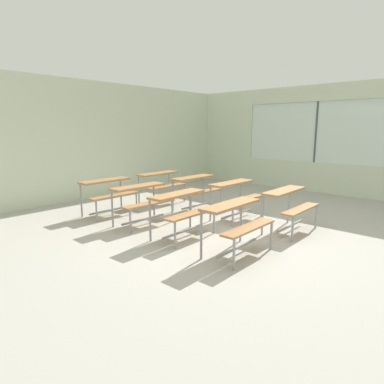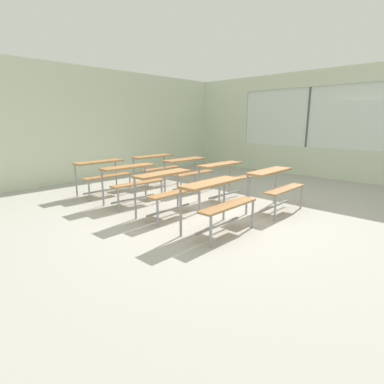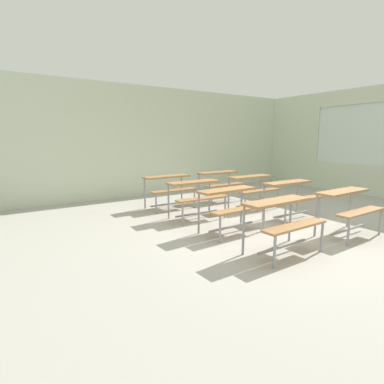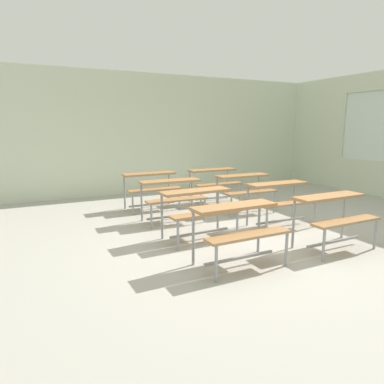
% 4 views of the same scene
% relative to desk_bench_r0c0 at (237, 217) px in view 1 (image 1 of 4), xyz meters
% --- Properties ---
extents(ground, '(10.00, 9.00, 0.05)m').
position_rel_desk_bench_r0c0_xyz_m(ground, '(0.53, 0.64, -0.59)').
color(ground, '#ADA89E').
extents(wall_back, '(10.00, 0.12, 3.00)m').
position_rel_desk_bench_r0c0_xyz_m(wall_back, '(0.53, 5.14, 0.94)').
color(wall_back, beige).
rests_on(wall_back, ground).
extents(wall_right, '(0.12, 9.00, 3.00)m').
position_rel_desk_bench_r0c0_xyz_m(wall_right, '(5.53, 0.51, 0.88)').
color(wall_right, beige).
rests_on(wall_right, ground).
extents(desk_bench_r0c0, '(1.11, 0.61, 0.74)m').
position_rel_desk_bench_r0c0_xyz_m(desk_bench_r0c0, '(0.00, 0.00, 0.00)').
color(desk_bench_r0c0, '#A87547').
rests_on(desk_bench_r0c0, ground).
extents(desk_bench_r0c1, '(1.11, 0.61, 0.74)m').
position_rel_desk_bench_r0c0_xyz_m(desk_bench_r0c1, '(1.53, -0.07, 0.00)').
color(desk_bench_r0c1, '#A87547').
rests_on(desk_bench_r0c1, ground).
extents(desk_bench_r1c0, '(1.12, 0.63, 0.74)m').
position_rel_desk_bench_r0c0_xyz_m(desk_bench_r1c0, '(0.02, 1.12, 0.00)').
color(desk_bench_r1c0, '#A87547').
rests_on(desk_bench_r1c0, ground).
extents(desk_bench_r1c1, '(1.11, 0.62, 0.74)m').
position_rel_desk_bench_r0c0_xyz_m(desk_bench_r1c1, '(1.59, 1.11, 0.00)').
color(desk_bench_r1c1, '#A87547').
rests_on(desk_bench_r1c1, ground).
extents(desk_bench_r2c0, '(1.11, 0.61, 0.74)m').
position_rel_desk_bench_r0c0_xyz_m(desk_bench_r2c0, '(0.05, 2.20, 0.00)').
color(desk_bench_r2c0, '#A87547').
rests_on(desk_bench_r2c0, ground).
extents(desk_bench_r2c1, '(1.11, 0.61, 0.74)m').
position_rel_desk_bench_r0c0_xyz_m(desk_bench_r2c1, '(1.62, 2.20, 0.00)').
color(desk_bench_r2c1, '#A87547').
rests_on(desk_bench_r2c1, ground).
extents(desk_bench_r3c0, '(1.11, 0.60, 0.74)m').
position_rel_desk_bench_r0c0_xyz_m(desk_bench_r3c0, '(0.03, 3.29, 0.00)').
color(desk_bench_r3c0, '#A87547').
rests_on(desk_bench_r3c0, ground).
extents(desk_bench_r3c1, '(1.10, 0.60, 0.74)m').
position_rel_desk_bench_r0c0_xyz_m(desk_bench_r3c1, '(1.53, 3.28, 0.00)').
color(desk_bench_r3c1, '#A87547').
rests_on(desk_bench_r3c1, ground).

